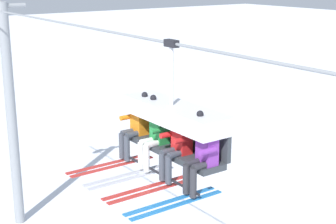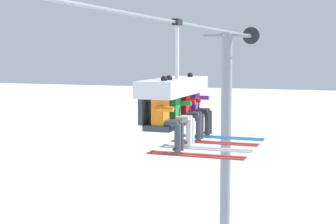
{
  "view_description": "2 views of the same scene",
  "coord_description": "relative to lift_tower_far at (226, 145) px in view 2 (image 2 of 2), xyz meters",
  "views": [
    {
      "loc": [
        8.73,
        -5.77,
        9.15
      ],
      "look_at": [
        1.71,
        -0.7,
        6.77
      ],
      "focal_mm": 55.0,
      "sensor_mm": 36.0,
      "label": 1
    },
    {
      "loc": [
        -7.27,
        -3.81,
        7.43
      ],
      "look_at": [
        1.99,
        -0.6,
        6.3
      ],
      "focal_mm": 55.0,
      "sensor_mm": 36.0,
      "label": 2
    }
  ],
  "objects": [
    {
      "name": "skier_purple",
      "position": [
        -6.87,
        -0.92,
        2.08
      ],
      "size": [
        0.48,
        1.7,
        1.34
      ],
      "color": "purple"
    },
    {
      "name": "lift_tower_far",
      "position": [
        0.0,
        0.0,
        0.0
      ],
      "size": [
        0.36,
        1.88,
        8.28
      ],
      "color": "gray",
      "rests_on": "ground_plane"
    },
    {
      "name": "skier_red",
      "position": [
        -7.52,
        -0.93,
        2.06
      ],
      "size": [
        0.46,
        1.7,
        1.23
      ],
      "color": "red"
    },
    {
      "name": "skier_green",
      "position": [
        -8.18,
        -0.92,
        2.08
      ],
      "size": [
        0.48,
        1.7,
        1.34
      ],
      "color": "#23843D"
    },
    {
      "name": "chairlift_chair",
      "position": [
        -7.85,
        -0.71,
        2.35
      ],
      "size": [
        2.39,
        0.74,
        2.26
      ],
      "color": "#33383D"
    },
    {
      "name": "lift_cable",
      "position": [
        -9.31,
        -0.78,
        3.69
      ],
      "size": [
        20.61,
        0.05,
        0.05
      ],
      "color": "gray"
    },
    {
      "name": "skier_orange",
      "position": [
        -8.83,
        -0.92,
        2.08
      ],
      "size": [
        0.48,
        1.7,
        1.34
      ],
      "color": "orange"
    }
  ]
}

